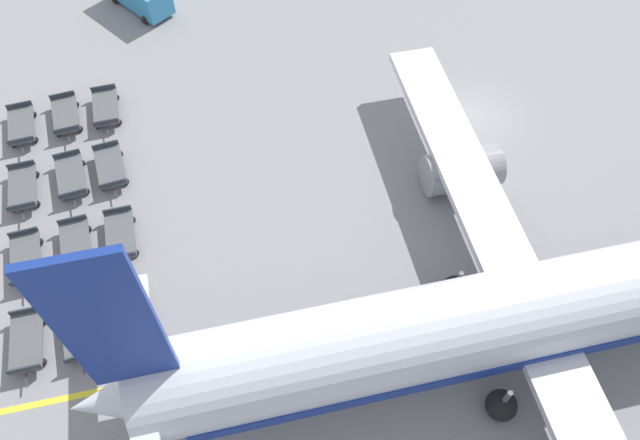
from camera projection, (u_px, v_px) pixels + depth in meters
ground_plane at (474, 115)px, 37.80m from camera, size 500.00×500.00×0.00m
airplane at (557, 307)px, 26.99m from camera, size 35.89×41.84×13.46m
baggage_dolly_row_near_col_a at (21, 126)px, 36.63m from camera, size 3.80×1.75×0.92m
baggage_dolly_row_near_col_b at (23, 188)px, 34.00m from camera, size 3.78×1.69×0.92m
baggage_dolly_row_near_col_c at (26, 259)px, 31.43m from camera, size 3.80×1.74×0.92m
baggage_dolly_row_near_col_d at (27, 342)px, 28.87m from camera, size 3.76×1.63×0.92m
baggage_dolly_row_mid_a_col_a at (66, 115)px, 37.11m from camera, size 3.81×1.79×0.92m
baggage_dolly_row_mid_a_col_b at (71, 177)px, 34.45m from camera, size 3.82×1.82×0.92m
baggage_dolly_row_mid_a_col_c at (76, 245)px, 31.88m from camera, size 3.80×1.74×0.92m
baggage_dolly_row_mid_a_col_d at (79, 331)px, 29.18m from camera, size 3.81×1.79×0.92m
baggage_dolly_row_mid_b_col_a at (106, 108)px, 37.46m from camera, size 3.77×1.65×0.92m
baggage_dolly_row_mid_b_col_b at (110, 167)px, 34.84m from camera, size 3.81×1.82×0.92m
baggage_dolly_row_mid_b_col_c at (120, 236)px, 32.22m from camera, size 3.77×1.65×0.92m
baggage_dolly_row_mid_b_col_d at (132, 316)px, 29.60m from camera, size 3.80×1.75×0.92m
stand_guidance_stripe at (347, 339)px, 29.46m from camera, size 0.80×35.32×0.01m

